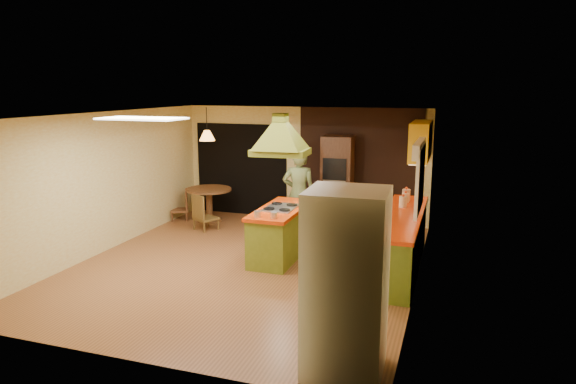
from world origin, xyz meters
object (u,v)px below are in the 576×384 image
(man, at_px, (299,194))
(wall_oven, at_px, (337,181))
(refrigerator, at_px, (346,283))
(canister_large, at_px, (406,195))
(kitchen_island, at_px, (281,232))
(dining_table, at_px, (209,198))

(man, relative_size, wall_oven, 0.92)
(refrigerator, distance_m, canister_large, 4.35)
(kitchen_island, bearing_deg, canister_large, 28.22)
(wall_oven, relative_size, dining_table, 1.95)
(man, relative_size, refrigerator, 0.91)
(refrigerator, bearing_deg, canister_large, 85.99)
(kitchen_island, bearing_deg, wall_oven, 79.36)
(man, distance_m, wall_oven, 1.27)
(refrigerator, relative_size, canister_large, 9.22)
(refrigerator, bearing_deg, dining_table, 127.44)
(refrigerator, xyz_separation_m, canister_large, (0.17, 4.34, 0.05))
(man, bearing_deg, kitchen_island, 79.55)
(kitchen_island, height_order, dining_table, kitchen_island)
(refrigerator, relative_size, dining_table, 1.98)
(kitchen_island, bearing_deg, dining_table, 141.70)
(wall_oven, bearing_deg, kitchen_island, -102.40)
(wall_oven, height_order, canister_large, wall_oven)
(kitchen_island, height_order, refrigerator, refrigerator)
(man, xyz_separation_m, wall_oven, (0.50, 1.16, 0.08))
(wall_oven, bearing_deg, refrigerator, -78.03)
(kitchen_island, distance_m, dining_table, 2.93)
(man, bearing_deg, dining_table, -27.35)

